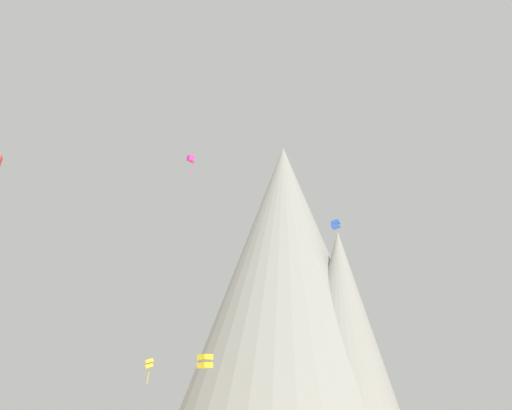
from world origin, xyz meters
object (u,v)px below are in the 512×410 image
Objects in this scene: kite_magenta_high at (191,159)px; kite_yellow_low at (205,361)px; rock_massif at (287,312)px; kite_gold_low at (149,364)px; kite_blue_high at (336,224)px.

kite_magenta_high is 1.79× the size of kite_yellow_low.
rock_massif reaches higher than kite_magenta_high.
kite_magenta_high reaches higher than kite_gold_low.
kite_blue_high is at bearing -121.81° from kite_magenta_high.
kite_blue_high is (17.97, -0.24, -8.87)m from kite_magenta_high.
kite_blue_high is at bearing -84.35° from rock_massif.
rock_massif is 19.54× the size of kite_magenta_high.
rock_massif is at bearing 147.32° from kite_gold_low.
rock_massif reaches higher than kite_gold_low.
kite_gold_low is (-21.79, -0.68, -16.67)m from kite_blue_high.
rock_massif is 49.85m from kite_magenta_high.
kite_magenta_high is 25.84m from kite_gold_low.
kite_blue_high reaches higher than kite_yellow_low.
kite_yellow_low is 0.62× the size of kite_gold_low.
kite_blue_high is 0.44× the size of kite_gold_low.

